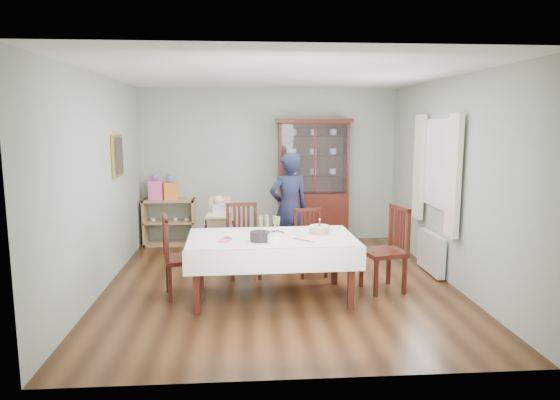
{
  "coord_description": "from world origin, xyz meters",
  "views": [
    {
      "loc": [
        -0.47,
        -6.34,
        2.11
      ],
      "look_at": [
        0.02,
        0.2,
        1.09
      ],
      "focal_mm": 32.0,
      "sensor_mm": 36.0,
      "label": 1
    }
  ],
  "objects": [
    {
      "name": "champagne_tray",
      "position": [
        -0.16,
        -0.42,
        0.83
      ],
      "size": [
        0.37,
        0.37,
        0.22
      ],
      "color": "silver",
      "rests_on": "dining_table"
    },
    {
      "name": "chair_far_right",
      "position": [
        0.46,
        0.37,
        0.27
      ],
      "size": [
        0.46,
        0.46,
        0.91
      ],
      "rotation": [
        0.0,
        0.0,
        0.15
      ],
      "color": "#411A10",
      "rests_on": "floor"
    },
    {
      "name": "chair_end_right",
      "position": [
        1.3,
        -0.36,
        0.32
      ],
      "size": [
        0.58,
        0.58,
        1.07
      ],
      "rotation": [
        0.0,
        0.0,
        -1.34
      ],
      "color": "#411A10",
      "rests_on": "floor"
    },
    {
      "name": "cutlery",
      "position": [
        -0.69,
        -0.6,
        0.77
      ],
      "size": [
        0.14,
        0.17,
        0.01
      ],
      "primitive_type": null,
      "rotation": [
        0.0,
        0.0,
        0.27
      ],
      "color": "silver",
      "rests_on": "dining_table"
    },
    {
      "name": "sideboard",
      "position": [
        -1.75,
        2.28,
        0.4
      ],
      "size": [
        0.9,
        0.38,
        0.8
      ],
      "color": "tan",
      "rests_on": "floor"
    },
    {
      "name": "cake_knife",
      "position": [
        0.23,
        -0.77,
        0.77
      ],
      "size": [
        0.24,
        0.23,
        0.01
      ],
      "primitive_type": "cube",
      "rotation": [
        0.0,
        0.0,
        -0.76
      ],
      "color": "silver",
      "rests_on": "dining_table"
    },
    {
      "name": "chair_end_left",
      "position": [
        -1.22,
        -0.39,
        0.3
      ],
      "size": [
        0.54,
        0.54,
        1.01
      ],
      "rotation": [
        0.0,
        0.0,
        1.79
      ],
      "color": "#411A10",
      "rests_on": "floor"
    },
    {
      "name": "radiator",
      "position": [
        2.16,
        0.3,
        0.3
      ],
      "size": [
        0.1,
        0.8,
        0.55
      ],
      "primitive_type": "cube",
      "color": "white",
      "rests_on": "floor"
    },
    {
      "name": "plate_stack_white",
      "position": [
        -0.1,
        -0.79,
        0.8
      ],
      "size": [
        0.23,
        0.23,
        0.09
      ],
      "primitive_type": "cylinder",
      "rotation": [
        0.0,
        0.0,
        -0.1
      ],
      "color": "white",
      "rests_on": "dining_table"
    },
    {
      "name": "gift_bag_orange",
      "position": [
        -1.72,
        2.26,
        0.99
      ],
      "size": [
        0.25,
        0.2,
        0.42
      ],
      "color": "orange",
      "rests_on": "sideboard"
    },
    {
      "name": "floor",
      "position": [
        0.0,
        0.0,
        0.0
      ],
      "size": [
        5.0,
        5.0,
        0.0
      ],
      "primitive_type": "plane",
      "color": "#593319",
      "rests_on": "ground"
    },
    {
      "name": "plate_stack_dark",
      "position": [
        -0.28,
        -0.74,
        0.82
      ],
      "size": [
        0.3,
        0.3,
        0.11
      ],
      "primitive_type": "cylinder",
      "rotation": [
        0.0,
        0.0,
        -0.37
      ],
      "color": "black",
      "rests_on": "dining_table"
    },
    {
      "name": "window",
      "position": [
        2.22,
        0.3,
        1.55
      ],
      "size": [
        0.04,
        1.02,
        1.22
      ],
      "primitive_type": "cube",
      "color": "white",
      "rests_on": "room_shell"
    },
    {
      "name": "napkin_stack",
      "position": [
        -0.7,
        -0.74,
        0.77
      ],
      "size": [
        0.16,
        0.16,
        0.02
      ],
      "primitive_type": "cube",
      "rotation": [
        0.0,
        0.0,
        -0.34
      ],
      "color": "pink",
      "rests_on": "dining_table"
    },
    {
      "name": "china_cabinet",
      "position": [
        0.75,
        2.26,
        1.12
      ],
      "size": [
        1.3,
        0.48,
        2.18
      ],
      "color": "#411A10",
      "rests_on": "floor"
    },
    {
      "name": "birthday_cake",
      "position": [
        0.45,
        -0.46,
        0.81
      ],
      "size": [
        0.29,
        0.29,
        0.2
      ],
      "color": "white",
      "rests_on": "dining_table"
    },
    {
      "name": "curtain_left",
      "position": [
        2.16,
        -0.32,
        1.45
      ],
      "size": [
        0.07,
        0.3,
        1.55
      ],
      "primitive_type": "cube",
      "color": "silver",
      "rests_on": "room_shell"
    },
    {
      "name": "picture_frame",
      "position": [
        -2.22,
        0.8,
        1.65
      ],
      "size": [
        0.04,
        0.48,
        0.58
      ],
      "primitive_type": "cube",
      "color": "gold",
      "rests_on": "room_shell"
    },
    {
      "name": "chair_far_left",
      "position": [
        -0.47,
        0.36,
        0.3
      ],
      "size": [
        0.51,
        0.51,
        1.0
      ],
      "rotation": [
        0.0,
        0.0,
        0.15
      ],
      "color": "#411A10",
      "rests_on": "floor"
    },
    {
      "name": "gift_bag_pink",
      "position": [
        -1.96,
        2.26,
        1.0
      ],
      "size": [
        0.25,
        0.16,
        0.45
      ],
      "color": "pink",
      "rests_on": "sideboard"
    },
    {
      "name": "curtain_right",
      "position": [
        2.16,
        0.92,
        1.45
      ],
      "size": [
        0.07,
        0.3,
        1.55
      ],
      "primitive_type": "cube",
      "color": "silver",
      "rests_on": "room_shell"
    },
    {
      "name": "room_shell",
      "position": [
        0.0,
        0.53,
        1.7
      ],
      "size": [
        5.0,
        5.0,
        5.0
      ],
      "color": "#9EAA99",
      "rests_on": "floor"
    },
    {
      "name": "dining_table",
      "position": [
        -0.14,
        -0.53,
        0.38
      ],
      "size": [
        2.03,
        1.21,
        0.76
      ],
      "rotation": [
        0.0,
        0.0,
        0.03
      ],
      "color": "#411A10",
      "rests_on": "floor"
    },
    {
      "name": "high_chair",
      "position": [
        -0.84,
        1.15,
        0.4
      ],
      "size": [
        0.49,
        0.49,
        1.02
      ],
      "rotation": [
        0.0,
        0.0,
        -0.09
      ],
      "color": "black",
      "rests_on": "floor"
    },
    {
      "name": "woman",
      "position": [
        0.21,
        0.92,
        0.84
      ],
      "size": [
        0.7,
        0.56,
        1.68
      ],
      "primitive_type": "imported",
      "rotation": [
        0.0,
        0.0,
        3.43
      ],
      "color": "black",
      "rests_on": "floor"
    }
  ]
}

